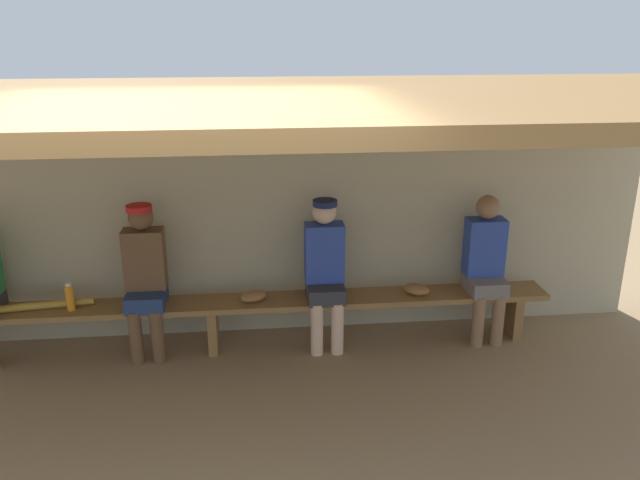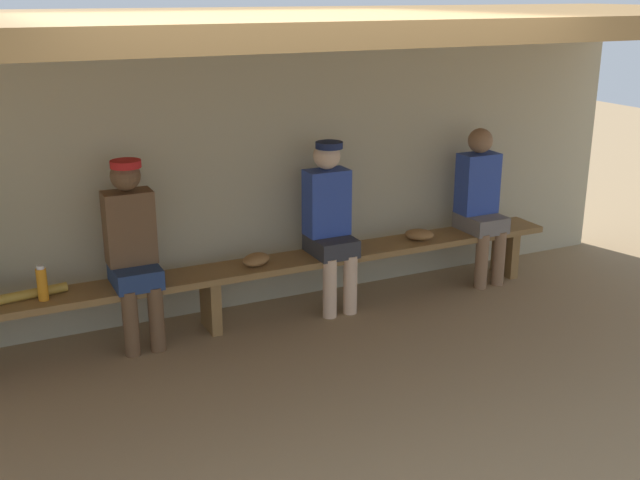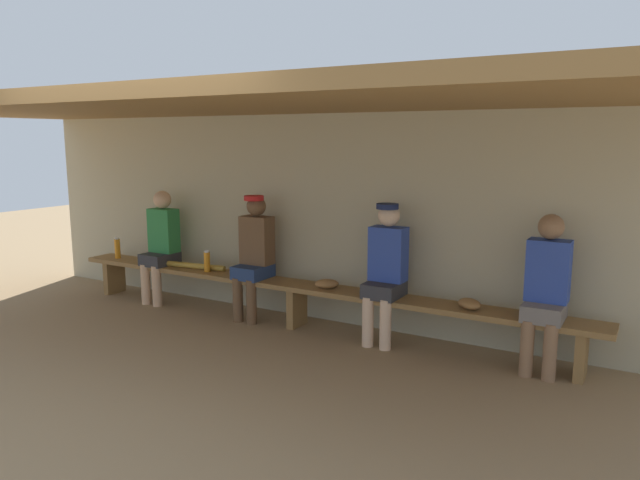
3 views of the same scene
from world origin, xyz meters
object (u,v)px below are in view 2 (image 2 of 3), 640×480
Objects in this scene: baseball_glove_tan at (419,235)px; player_near_post at (481,199)px; bench at (210,281)px; baseball_bat at (2,300)px; baseball_glove_dark_brown at (256,260)px; player_in_blue at (330,218)px; player_leftmost at (132,245)px; water_bottle_clear at (42,284)px.

player_near_post is at bearing -140.88° from baseball_glove_tan.
baseball_bat is (-1.43, -0.00, 0.11)m from bench.
player_near_post is 5.56× the size of baseball_glove_tan.
baseball_glove_tan is 1.45m from baseball_glove_dark_brown.
player_in_blue is 0.67m from baseball_glove_dark_brown.
player_near_post is 2.99m from player_leftmost.
baseball_glove_tan is at bearing -8.26° from baseball_bat.
player_leftmost is 0.92m from baseball_bat.
player_in_blue is at bearing -7.84° from baseball_bat.
water_bottle_clear is (-2.17, -0.04, -0.17)m from player_in_blue.
player_in_blue is at bearing 0.00° from player_leftmost.
baseball_glove_dark_brown reaches higher than baseball_bat.
baseball_bat reaches higher than bench.
baseball_bat is (-0.88, -0.00, -0.25)m from player_leftmost.
baseball_glove_tan is at bearing -0.54° from player_leftmost.
baseball_bat is at bearing 170.95° from water_bottle_clear.
water_bottle_clear is 0.29× the size of baseball_bat.
water_bottle_clear is at bearing -27.97° from baseball_glove_dark_brown.
baseball_bat is (-3.87, -0.00, -0.24)m from player_near_post.
player_near_post reaches higher than water_bottle_clear.
water_bottle_clear is 1.54m from baseball_glove_dark_brown.
player_leftmost is at bearing 180.00° from player_in_blue.
baseball_bat is at bearing -180.00° from bench.
player_near_post is 5.56× the size of baseball_glove_dark_brown.
player_near_post is 3.62m from water_bottle_clear.
bench is at bearing 2.01° from water_bottle_clear.
player_leftmost is at bearing 179.63° from bench.
water_bottle_clear reaches higher than bench.
player_leftmost reaches higher than player_near_post.
water_bottle_clear is 1.02× the size of baseball_glove_dark_brown.
player_leftmost reaches higher than baseball_glove_dark_brown.
baseball_glove_tan is (-0.63, -0.02, -0.22)m from player_near_post.
baseball_glove_tan is 0.28× the size of baseball_bat.
player_in_blue reaches higher than baseball_glove_tan.
bench is 25.00× the size of baseball_glove_dark_brown.
water_bottle_clear is 1.02× the size of baseball_glove_tan.
player_near_post reaches higher than bench.
baseball_glove_dark_brown is at bearing 36.93° from baseball_glove_tan.
bench is 0.65m from player_leftmost.
bench is at bearing -179.93° from player_near_post.
player_near_post is 1.56× the size of baseball_bat.
player_leftmost reaches higher than baseball_bat.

